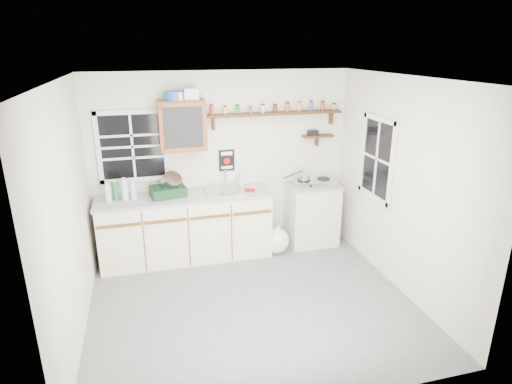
% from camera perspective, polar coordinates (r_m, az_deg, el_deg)
% --- Properties ---
extents(room, '(3.64, 3.24, 2.54)m').
position_cam_1_polar(room, '(4.53, -0.65, -1.10)').
color(room, '#555658').
rests_on(room, ground).
extents(main_cabinet, '(2.31, 0.63, 0.92)m').
position_cam_1_polar(main_cabinet, '(5.93, -9.26, -4.59)').
color(main_cabinet, beige).
rests_on(main_cabinet, floor).
extents(right_cabinet, '(0.73, 0.57, 0.91)m').
position_cam_1_polar(right_cabinet, '(6.36, 7.39, -2.87)').
color(right_cabinet, '#B6B5AF').
rests_on(right_cabinet, floor).
extents(sink, '(0.52, 0.44, 0.29)m').
position_cam_1_polar(sink, '(5.83, -4.26, 0.16)').
color(sink, '#ADADB1').
rests_on(sink, main_cabinet).
extents(upper_cabinet, '(0.60, 0.32, 0.65)m').
position_cam_1_polar(upper_cabinet, '(5.67, -9.78, 8.75)').
color(upper_cabinet, brown).
rests_on(upper_cabinet, wall_back).
extents(upper_cabinet_clutter, '(0.43, 0.24, 0.14)m').
position_cam_1_polar(upper_cabinet_clutter, '(5.62, -10.10, 12.60)').
color(upper_cabinet_clutter, '#194EA6').
rests_on(upper_cabinet_clutter, upper_cabinet).
extents(spice_shelf, '(1.91, 0.18, 0.35)m').
position_cam_1_polar(spice_shelf, '(5.97, 2.63, 10.53)').
color(spice_shelf, black).
rests_on(spice_shelf, wall_back).
extents(secondary_shelf, '(0.45, 0.16, 0.24)m').
position_cam_1_polar(secondary_shelf, '(6.26, 8.05, 7.46)').
color(secondary_shelf, black).
rests_on(secondary_shelf, wall_back).
extents(warning_sign, '(0.22, 0.02, 0.30)m').
position_cam_1_polar(warning_sign, '(6.01, -3.92, 4.23)').
color(warning_sign, black).
rests_on(warning_sign, wall_back).
extents(window_back, '(0.93, 0.03, 0.98)m').
position_cam_1_polar(window_back, '(5.85, -16.14, 5.83)').
color(window_back, black).
rests_on(window_back, wall_back).
extents(window_right, '(0.03, 0.78, 1.08)m').
position_cam_1_polar(window_right, '(5.63, 15.85, 4.31)').
color(window_right, black).
rests_on(window_right, wall_back).
extents(water_bottles, '(0.39, 0.16, 0.30)m').
position_cam_1_polar(water_bottles, '(5.72, -17.55, 0.16)').
color(water_bottles, silver).
rests_on(water_bottles, main_cabinet).
extents(dish_rack, '(0.49, 0.40, 0.33)m').
position_cam_1_polar(dish_rack, '(5.73, -11.51, 0.51)').
color(dish_rack, black).
rests_on(dish_rack, main_cabinet).
extents(soap_bottle, '(0.12, 0.12, 0.20)m').
position_cam_1_polar(soap_bottle, '(6.06, -2.05, 1.80)').
color(soap_bottle, silver).
rests_on(soap_bottle, main_cabinet).
extents(rag, '(0.17, 0.16, 0.02)m').
position_cam_1_polar(rag, '(5.84, -0.86, 0.23)').
color(rag, maroon).
rests_on(rag, main_cabinet).
extents(hotplate, '(0.64, 0.39, 0.09)m').
position_cam_1_polar(hotplate, '(6.18, 7.70, 1.32)').
color(hotplate, '#ADADB1').
rests_on(hotplate, right_cabinet).
extents(saucepan, '(0.34, 0.20, 0.15)m').
position_cam_1_polar(saucepan, '(6.10, 6.34, 1.95)').
color(saucepan, '#ADADB1').
rests_on(saucepan, hotplate).
extents(trash_bag, '(0.39, 0.35, 0.44)m').
position_cam_1_polar(trash_bag, '(6.09, 2.76, -6.47)').
color(trash_bag, white).
rests_on(trash_bag, floor).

